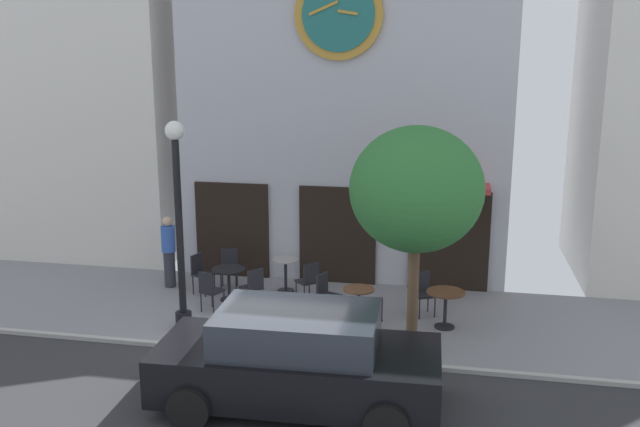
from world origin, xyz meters
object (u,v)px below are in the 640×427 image
object	(u,v)px
cafe_chair_right_end	(326,292)
cafe_chair_near_tree	(229,265)
cafe_table_near_door	(446,301)
cafe_table_leftmost	(229,277)
street_tree	(416,190)
cafe_table_rightmost	(359,301)
cafe_table_center_right	(286,270)
parked_car_black	(298,360)
cafe_chair_corner	(371,315)
cafe_chair_by_entrance	(309,279)
pedestrian_blue	(169,251)
cafe_chair_facing_street	(209,288)
cafe_chair_near_lamp	(200,270)
cafe_chair_outer	(253,285)
cafe_chair_curbside	(423,290)
street_lamp	(179,227)

from	to	relation	value
cafe_chair_right_end	cafe_chair_near_tree	distance (m)	2.85
cafe_chair_right_end	cafe_table_near_door	bearing A→B (deg)	-3.41
cafe_table_leftmost	street_tree	bearing A→B (deg)	-25.04
street_tree	cafe_table_rightmost	distance (m)	2.94
cafe_table_center_right	parked_car_black	size ratio (longest dim) A/B	0.18
cafe_table_rightmost	cafe_chair_corner	xyz separation A→B (m)	(0.34, -0.78, 0.02)
cafe_chair_by_entrance	pedestrian_blue	distance (m)	3.42
parked_car_black	cafe_chair_by_entrance	bearing A→B (deg)	99.87
cafe_table_center_right	cafe_chair_corner	world-z (taller)	cafe_chair_corner
cafe_table_leftmost	cafe_chair_near_tree	distance (m)	0.86
cafe_chair_by_entrance	cafe_chair_facing_street	bearing A→B (deg)	-152.20
street_tree	cafe_chair_facing_street	xyz separation A→B (m)	(-4.27, 1.14, -2.47)
street_tree	cafe_table_leftmost	xyz separation A→B (m)	(-4.11, 1.92, -2.48)
cafe_chair_facing_street	cafe_chair_near_lamp	bearing A→B (deg)	119.27
cafe_table_leftmost	cafe_table_rightmost	distance (m)	3.10
street_tree	cafe_table_rightmost	world-z (taller)	street_tree
cafe_chair_outer	parked_car_black	bearing A→B (deg)	-64.21
cafe_chair_by_entrance	pedestrian_blue	size ratio (longest dim) A/B	0.54
cafe_table_center_right	cafe_chair_near_lamp	world-z (taller)	cafe_chair_near_lamp
street_tree	parked_car_black	bearing A→B (deg)	-124.71
cafe_chair_near_tree	cafe_chair_curbside	bearing A→B (deg)	-10.37
cafe_chair_right_end	cafe_chair_outer	xyz separation A→B (m)	(-1.59, 0.10, 0.00)
street_lamp	cafe_chair_near_lamp	distance (m)	2.63
cafe_chair_by_entrance	cafe_chair_outer	distance (m)	1.24
cafe_chair_corner	cafe_chair_curbside	bearing A→B (deg)	61.39
parked_car_black	cafe_table_leftmost	bearing A→B (deg)	120.85
cafe_chair_near_lamp	parked_car_black	bearing A→B (deg)	-54.05
street_lamp	cafe_table_center_right	world-z (taller)	street_lamp
cafe_table_near_door	cafe_chair_curbside	bearing A→B (deg)	126.23
cafe_table_leftmost	cafe_chair_right_end	size ratio (longest dim) A/B	0.81
cafe_chair_near_lamp	cafe_chair_right_end	size ratio (longest dim) A/B	1.00
cafe_chair_right_end	parked_car_black	size ratio (longest dim) A/B	0.21
street_lamp	cafe_chair_facing_street	world-z (taller)	street_lamp
cafe_table_center_right	cafe_chair_facing_street	bearing A→B (deg)	-128.65
cafe_table_near_door	cafe_table_rightmost	bearing A→B (deg)	-173.43
cafe_chair_facing_street	cafe_chair_corner	bearing A→B (deg)	-13.77
cafe_chair_curbside	cafe_chair_corner	xyz separation A→B (m)	(-0.89, -1.63, 0.00)
street_lamp	cafe_table_center_right	bearing A→B (deg)	60.22
cafe_chair_corner	cafe_chair_right_end	bearing A→B (deg)	133.39
cafe_table_center_right	cafe_table_rightmost	distance (m)	2.50
street_tree	cafe_chair_corner	size ratio (longest dim) A/B	4.58
cafe_table_rightmost	cafe_chair_facing_street	xyz separation A→B (m)	(-3.15, 0.07, 0.02)
cafe_table_near_door	cafe_chair_by_entrance	bearing A→B (deg)	163.33
street_lamp	cafe_chair_facing_street	xyz separation A→B (m)	(0.19, 0.96, -1.55)
cafe_chair_corner	pedestrian_blue	distance (m)	5.46
street_tree	cafe_chair_curbside	distance (m)	3.13
cafe_chair_corner	pedestrian_blue	bearing A→B (deg)	155.72
street_lamp	pedestrian_blue	distance (m)	2.94
cafe_chair_by_entrance	cafe_chair_corner	distance (m)	2.44
cafe_table_rightmost	cafe_table_near_door	world-z (taller)	cafe_table_rightmost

